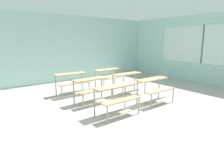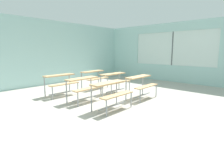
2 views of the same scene
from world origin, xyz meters
TOP-DOWN VIEW (x-y plane):
  - ground at (0.00, 0.00)m, footprint 10.00×9.00m
  - wall_back at (0.00, 4.50)m, footprint 10.00×0.12m
  - wall_right at (5.00, -0.13)m, footprint 0.12×9.00m
  - desk_bench_r0c0 at (-0.39, -0.18)m, footprint 1.10×0.60m
  - desk_bench_r0c1 at (1.12, -0.15)m, footprint 1.10×0.60m
  - desk_bench_r1c0 at (-0.39, 0.98)m, footprint 1.11×0.61m
  - desk_bench_r1c1 at (1.10, 1.00)m, footprint 1.12×0.64m
  - desk_bench_r2c0 at (-0.48, 2.18)m, footprint 1.11×0.62m
  - desk_bench_r2c1 at (1.12, 2.18)m, footprint 1.13×0.64m

SIDE VIEW (x-z plane):
  - ground at x=0.00m, z-range -0.05..0.00m
  - desk_bench_r0c0 at x=-0.39m, z-range 0.19..0.93m
  - desk_bench_r0c1 at x=1.12m, z-range 0.19..0.93m
  - desk_bench_r1c0 at x=-0.39m, z-range 0.19..0.93m
  - desk_bench_r1c1 at x=1.10m, z-range 0.19..0.93m
  - desk_bench_r2c0 at x=-0.48m, z-range 0.19..0.93m
  - desk_bench_r2c1 at x=1.12m, z-range 0.19..0.93m
  - wall_right at x=5.00m, z-range -0.05..2.95m
  - wall_back at x=0.00m, z-range 0.00..3.00m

